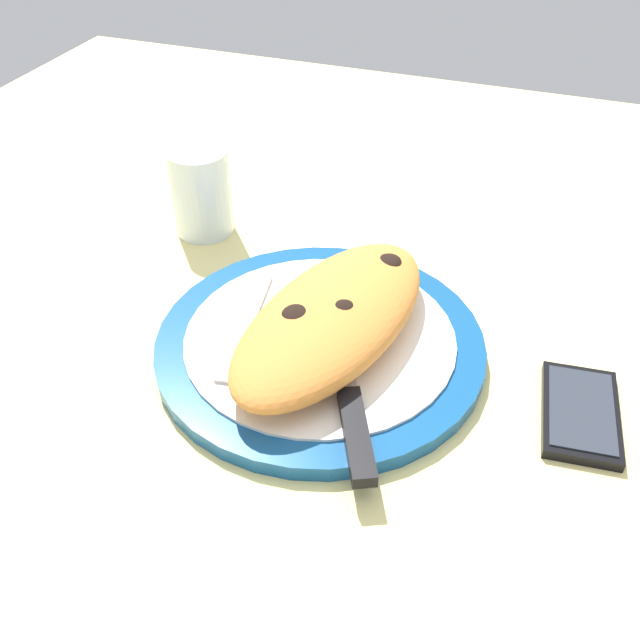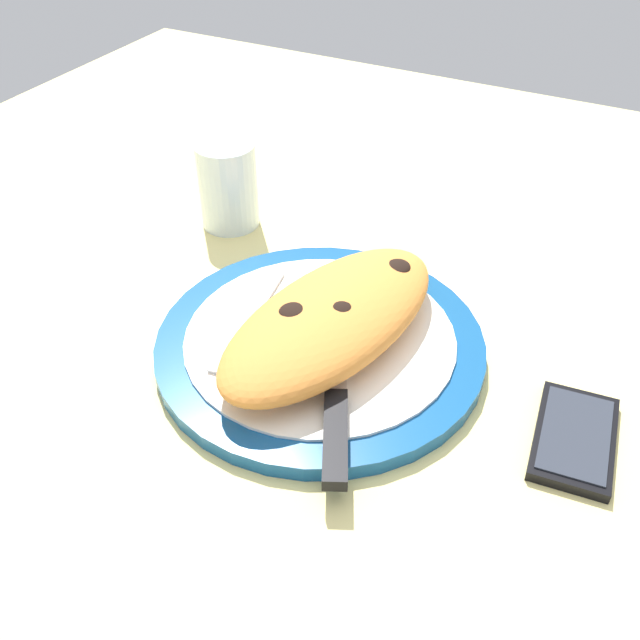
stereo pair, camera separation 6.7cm
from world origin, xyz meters
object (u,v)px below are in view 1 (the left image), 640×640
object	(u,v)px
knife	(351,405)
water_glass	(202,196)
smartphone	(580,413)
calzone	(331,320)
plate	(320,344)
fork	(245,335)

from	to	relation	value
knife	water_glass	distance (cm)	36.02
knife	smartphone	world-z (taller)	knife
knife	smartphone	bearing A→B (deg)	112.19
calzone	water_glass	distance (cm)	27.34
calzone	plate	bearing A→B (deg)	-100.65
knife	calzone	bearing A→B (deg)	-150.43
fork	water_glass	world-z (taller)	water_glass
plate	water_glass	distance (cm)	26.52
smartphone	plate	bearing A→B (deg)	-91.24
plate	fork	size ratio (longest dim) A/B	1.94
water_glass	calzone	bearing A→B (deg)	53.15
plate	knife	world-z (taller)	knife
plate	calzone	world-z (taller)	calzone
fork	knife	xyz separation A→B (cm)	(5.62, 12.50, 0.29)
plate	calzone	bearing A→B (deg)	79.35
plate	knife	size ratio (longest dim) A/B	1.40
calzone	water_glass	bearing A→B (deg)	-126.85
water_glass	fork	bearing A→B (deg)	36.55
plate	smartphone	distance (cm)	24.57
plate	water_glass	xyz separation A→B (cm)	(-16.17, -20.68, 3.73)
smartphone	calzone	bearing A→B (deg)	-90.75
calzone	knife	size ratio (longest dim) A/B	1.30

